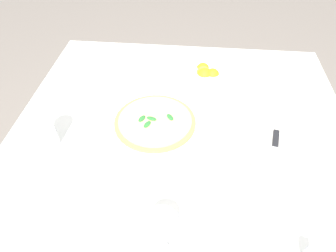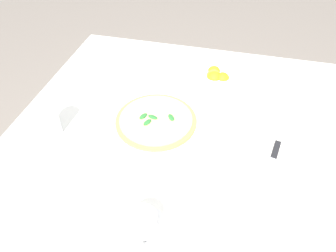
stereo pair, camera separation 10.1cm
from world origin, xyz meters
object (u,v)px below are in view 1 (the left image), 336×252
Objects in this scene: dinner_knife at (275,150)px; pizza at (155,121)px; citrus_bowl at (205,75)px; pizza_plate at (155,124)px; coffee_cup_near_right at (248,65)px; coffee_cup_far_left at (162,226)px; napkin_folded at (274,152)px; water_glass_far_right at (46,133)px; menu_card at (219,100)px.

pizza is at bearing -91.32° from dinner_knife.
dinner_knife is 0.44m from citrus_bowl.
citrus_bowl is (-0.38, -0.22, 0.00)m from dinner_knife.
coffee_cup_near_right is (-0.38, 0.35, 0.02)m from pizza_plate.
pizza_plate is 2.46× the size of coffee_cup_far_left.
coffee_cup_near_right reaches higher than coffee_cup_far_left.
napkin_folded is 0.44m from citrus_bowl.
coffee_cup_far_left is 0.43m from dinner_knife.
coffee_cup_near_right is 0.47m from napkin_folded.
pizza is at bearing -30.21° from citrus_bowl.
pizza is 2.35× the size of water_glass_far_right.
pizza_plate is 0.33m from citrus_bowl.
coffee_cup_far_left is at bearing -20.28° from coffee_cup_near_right.
pizza is at bearing 109.13° from water_glass_far_right.
pizza is 1.16× the size of napkin_folded.
pizza_plate is at bearing -42.65° from coffee_cup_near_right.
menu_card is (-0.13, 0.22, 0.02)m from pizza_plate.
menu_card is at bearing -130.88° from dinner_knife.
pizza_plate is 2.72× the size of water_glass_far_right.
dinner_knife is at bearing -0.72° from napkin_folded.
menu_card is (0.16, 0.06, 0.00)m from citrus_bowl.
citrus_bowl is (0.09, -0.18, -0.00)m from coffee_cup_near_right.
coffee_cup_far_left is 1.11× the size of water_glass_far_right.
coffee_cup_near_right reaches higher than pizza.
citrus_bowl is at bearing 171.50° from coffee_cup_far_left.
coffee_cup_far_left reaches higher than pizza_plate.
dinner_knife is (0.47, 0.04, -0.01)m from coffee_cup_near_right.
coffee_cup_near_right is 0.54× the size of napkin_folded.
water_glass_far_right reaches higher than coffee_cup_near_right.
water_glass_far_right is 0.72m from dinner_knife.
citrus_bowl is at bearing 149.79° from pizza.
citrus_bowl reaches higher than menu_card.
pizza_plate is 1.66× the size of dinner_knife.
pizza reaches higher than pizza_plate.
pizza is 0.38m from coffee_cup_far_left.
napkin_folded is at bearing -119.27° from menu_card.
pizza is 0.33m from citrus_bowl.
dinner_knife is at bearing 131.71° from coffee_cup_far_left.
water_glass_far_right reaches higher than napkin_folded.
dinner_knife is (0.00, -0.00, 0.01)m from napkin_folded.
menu_card is at bearing 19.24° from citrus_bowl.
water_glass_far_right is (0.49, -0.68, 0.02)m from coffee_cup_near_right.
pizza_plate is 0.51m from coffee_cup_near_right.
citrus_bowl is (-0.67, 0.10, -0.00)m from coffee_cup_far_left.
citrus_bowl is (-0.40, 0.50, -0.02)m from water_glass_far_right.
coffee_cup_near_right reaches higher than napkin_folded.
coffee_cup_far_left is (0.38, 0.07, 0.02)m from pizza_plate.
citrus_bowl is 1.78× the size of menu_card.
citrus_bowl is at bearing 149.81° from pizza_plate.
pizza is at bearing -169.91° from coffee_cup_far_left.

